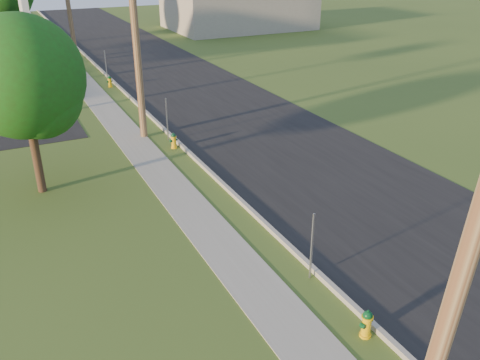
% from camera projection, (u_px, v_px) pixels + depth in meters
% --- Properties ---
extents(road, '(8.00, 120.00, 0.02)m').
position_uv_depth(road, '(319.00, 171.00, 20.24)').
color(road, black).
rests_on(road, ground).
extents(curb, '(0.15, 120.00, 0.15)m').
position_uv_depth(curb, '(228.00, 189.00, 18.61)').
color(curb, gray).
rests_on(curb, ground).
extents(sidewalk, '(1.50, 120.00, 0.03)m').
position_uv_depth(sidewalk, '(183.00, 200.00, 17.94)').
color(sidewalk, gray).
rests_on(sidewalk, ground).
extents(utility_pole_mid, '(1.40, 0.32, 9.80)m').
position_uv_depth(utility_pole_mid, '(135.00, 28.00, 21.78)').
color(utility_pole_mid, brown).
rests_on(utility_pole_mid, ground).
extents(sign_post_near, '(0.05, 0.04, 2.00)m').
position_uv_depth(sign_post_near, '(312.00, 247.00, 13.41)').
color(sign_post_near, gray).
rests_on(sign_post_near, ground).
extents(sign_post_mid, '(0.05, 0.04, 2.00)m').
position_uv_depth(sign_post_mid, '(167.00, 120.00, 22.99)').
color(sign_post_mid, gray).
rests_on(sign_post_mid, ground).
extents(sign_post_far, '(0.05, 0.04, 2.00)m').
position_uv_depth(sign_post_far, '(106.00, 66.00, 32.90)').
color(sign_post_far, gray).
rests_on(sign_post_far, ground).
extents(price_pylon, '(0.34, 2.04, 6.85)m').
position_uv_depth(price_pylon, '(24.00, 7.00, 24.49)').
color(price_pylon, gray).
rests_on(price_pylon, ground).
extents(distant_building, '(14.00, 10.00, 4.00)m').
position_uv_depth(distant_building, '(238.00, 8.00, 53.21)').
color(distant_building, gray).
rests_on(distant_building, ground).
extents(tree_verge, '(4.17, 4.17, 6.32)m').
position_uv_depth(tree_verge, '(26.00, 82.00, 16.91)').
color(tree_verge, '#332417').
rests_on(tree_verge, ground).
extents(hydrant_near, '(0.39, 0.35, 0.75)m').
position_uv_depth(hydrant_near, '(367.00, 324.00, 11.64)').
color(hydrant_near, gold).
rests_on(hydrant_near, ground).
extents(hydrant_mid, '(0.37, 0.33, 0.72)m').
position_uv_depth(hydrant_mid, '(174.00, 141.00, 22.40)').
color(hydrant_mid, gold).
rests_on(hydrant_mid, ground).
extents(hydrant_far, '(0.37, 0.33, 0.71)m').
position_uv_depth(hydrant_far, '(110.00, 82.00, 31.88)').
color(hydrant_far, '#E0A80A').
rests_on(hydrant_far, ground).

